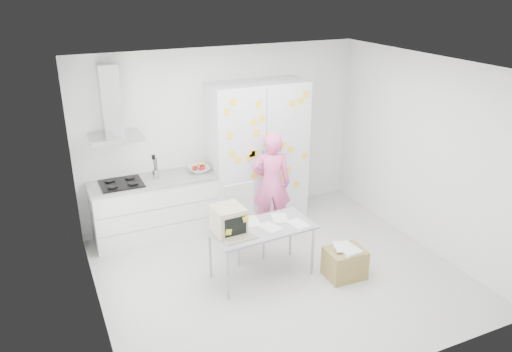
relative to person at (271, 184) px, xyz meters
name	(u,v)px	position (x,y,z in m)	size (l,w,h in m)	color
floor	(279,274)	(-0.42, -1.10, -0.80)	(4.50, 4.00, 0.02)	silver
walls	(257,161)	(-0.42, -0.38, 0.56)	(4.52, 4.01, 2.70)	white
ceiling	(283,67)	(-0.42, -1.10, 1.91)	(4.50, 4.00, 0.02)	white
counter_run	(155,207)	(-1.61, 0.60, -0.32)	(1.84, 0.63, 1.28)	white
range_hood	(112,110)	(-2.07, 0.74, 1.16)	(0.70, 0.48, 1.01)	silver
tall_cabinet	(257,152)	(0.03, 0.57, 0.31)	(1.50, 0.68, 2.20)	silver
person	(271,184)	(0.00, 0.00, 0.00)	(0.58, 0.38, 1.59)	#EE5C9A
desk	(241,224)	(-0.92, -1.01, 0.00)	(1.35, 0.73, 1.05)	#909399
chair	(243,216)	(-0.64, -0.41, -0.22)	(0.47, 0.47, 1.02)	#B2B3B0
cardboard_box	(345,263)	(0.33, -1.50, -0.59)	(0.50, 0.41, 0.43)	olive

